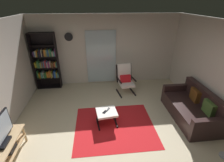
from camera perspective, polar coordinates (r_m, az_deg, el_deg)
ground_plane at (r=4.30m, az=1.11°, el=-17.66°), size 7.02×7.02×0.00m
wall_back at (r=6.21m, az=-2.14°, el=10.66°), size 5.60×0.06×2.60m
glass_door_panel at (r=6.21m, az=-3.80°, el=8.21°), size 1.10×0.01×2.00m
area_rug at (r=4.47m, az=0.96°, el=-15.53°), size 2.06×1.76×0.01m
tv_stand at (r=4.13m, az=-33.24°, el=-19.43°), size 0.42×1.11×0.48m
bookshelf_near_tv at (r=6.33m, az=-22.08°, el=5.93°), size 0.85×0.30×2.04m
leather_sofa at (r=5.10m, az=26.37°, el=-8.54°), size 0.91×1.80×0.84m
lounge_armchair at (r=5.73m, az=4.66°, el=0.98°), size 0.66×0.73×1.02m
ottoman at (r=4.35m, az=-1.91°, el=-11.32°), size 0.58×0.54×0.40m
tv_remote at (r=4.36m, az=-1.37°, el=-9.88°), size 0.10×0.15×0.02m
cell_phone at (r=4.28m, az=-2.54°, el=-10.79°), size 0.14×0.15×0.01m
wall_clock at (r=6.06m, az=-15.01°, el=14.77°), size 0.29×0.03×0.29m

